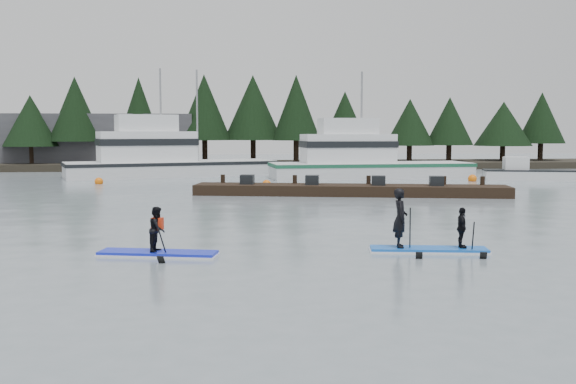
{
  "coord_description": "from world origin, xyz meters",
  "views": [
    {
      "loc": [
        -2.53,
        -17.68,
        3.31
      ],
      "look_at": [
        0.0,
        6.0,
        1.1
      ],
      "focal_mm": 40.0,
      "sensor_mm": 36.0,
      "label": 1
    }
  ],
  "objects": [
    {
      "name": "ground",
      "position": [
        0.0,
        0.0,
        0.0
      ],
      "size": [
        160.0,
        160.0,
        0.0
      ],
      "primitive_type": "plane",
      "color": "slate",
      "rests_on": "ground"
    },
    {
      "name": "floating_dock",
      "position": [
        4.32,
        15.58,
        0.27
      ],
      "size": [
        16.59,
        5.58,
        0.55
      ],
      "primitive_type": "cube",
      "rotation": [
        0.0,
        0.0,
        -0.21
      ],
      "color": "black",
      "rests_on": "ground"
    },
    {
      "name": "paddleboard_duo",
      "position": [
        3.11,
        -0.52,
        0.6
      ],
      "size": [
        3.3,
        1.46,
        2.28
      ],
      "rotation": [
        0.0,
        0.0,
        -0.17
      ],
      "color": "blue",
      "rests_on": "ground"
    },
    {
      "name": "buoy_c",
      "position": [
        14.63,
        24.36,
        0.0
      ],
      "size": [
        0.6,
        0.6,
        0.6
      ],
      "primitive_type": "sphere",
      "color": "orange",
      "rests_on": "ground"
    },
    {
      "name": "waterfront_building",
      "position": [
        -14.0,
        44.0,
        2.5
      ],
      "size": [
        18.0,
        6.0,
        5.0
      ],
      "primitive_type": "cube",
      "color": "#4C4C51",
      "rests_on": "ground"
    },
    {
      "name": "far_shore",
      "position": [
        0.0,
        42.0,
        0.3
      ],
      "size": [
        70.0,
        8.0,
        0.6
      ],
      "primitive_type": "cube",
      "color": "#2D281E",
      "rests_on": "ground"
    },
    {
      "name": "skiff",
      "position": [
        19.04,
        25.1,
        0.36
      ],
      "size": [
        6.36,
        3.26,
        0.71
      ],
      "primitive_type": "cube",
      "rotation": [
        0.0,
        0.0,
        -0.25
      ],
      "color": "silver",
      "rests_on": "ground"
    },
    {
      "name": "buoy_b",
      "position": [
        0.32,
        21.28,
        0.0
      ],
      "size": [
        0.55,
        0.55,
        0.55
      ],
      "primitive_type": "sphere",
      "color": "orange",
      "rests_on": "ground"
    },
    {
      "name": "treeline",
      "position": [
        0.0,
        42.0,
        0.0
      ],
      "size": [
        60.0,
        4.0,
        8.0
      ],
      "primitive_type": null,
      "color": "black",
      "rests_on": "ground"
    },
    {
      "name": "paddleboard_solo",
      "position": [
        -4.21,
        -0.32,
        0.42
      ],
      "size": [
        3.28,
        1.5,
        1.81
      ],
      "rotation": [
        0.0,
        0.0,
        -0.23
      ],
      "color": "#1625CF",
      "rests_on": "ground"
    },
    {
      "name": "fishing_boat_large",
      "position": [
        -6.62,
        31.63,
        0.67
      ],
      "size": [
        16.18,
        8.67,
        9.03
      ],
      "rotation": [
        0.0,
        0.0,
        0.29
      ],
      "color": "silver",
      "rests_on": "ground"
    },
    {
      "name": "fishing_boat_medium",
      "position": [
        7.99,
        28.05,
        0.61
      ],
      "size": [
        14.66,
        4.96,
        8.6
      ],
      "rotation": [
        0.0,
        0.0,
        0.06
      ],
      "color": "silver",
      "rests_on": "ground"
    },
    {
      "name": "buoy_a",
      "position": [
        -10.32,
        24.7,
        0.0
      ],
      "size": [
        0.54,
        0.54,
        0.54
      ],
      "primitive_type": "sphere",
      "color": "orange",
      "rests_on": "ground"
    }
  ]
}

